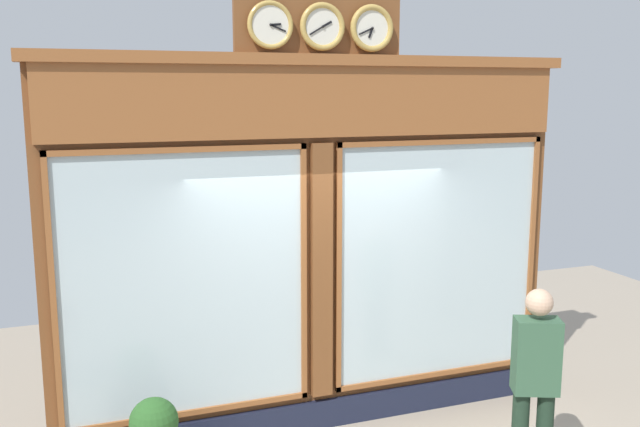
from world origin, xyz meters
TOP-DOWN VIEW (x-y plane):
  - shop_facade at (-0.00, -0.12)m, footprint 5.06×0.42m
  - pedestrian at (-1.30, 1.56)m, footprint 0.42×0.34m
  - planter_shrub at (1.66, 0.67)m, footprint 0.39×0.39m

SIDE VIEW (x-z plane):
  - planter_shrub at x=1.66m, z-range 0.45..0.84m
  - pedestrian at x=-1.30m, z-range 0.09..1.78m
  - shop_facade at x=0.00m, z-range -0.24..3.87m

